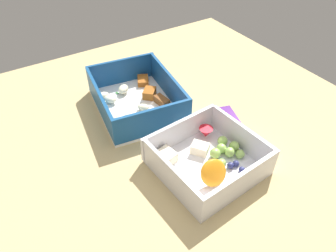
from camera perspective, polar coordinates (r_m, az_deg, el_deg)
The scene contains 4 objects.
table_surface at distance 58.73cm, azimuth 0.84°, elevation -2.70°, with size 80.00×80.00×2.00cm, color tan.
pasta_container at distance 64.10cm, azimuth -5.80°, elevation 4.80°, with size 21.16×17.52×6.17cm.
fruit_bowl at distance 52.09cm, azimuth 7.13°, elevation -5.98°, with size 15.99×16.59×5.30cm.
candy_bar at distance 62.07cm, azimuth 11.21°, elevation 1.17°, with size 7.00×2.40×1.20cm, color #51197A.
Camera 1 is at (35.55, -23.27, 41.55)cm, focal length 33.85 mm.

